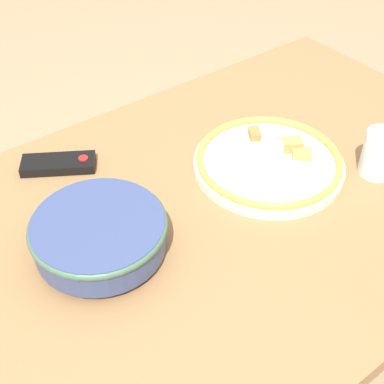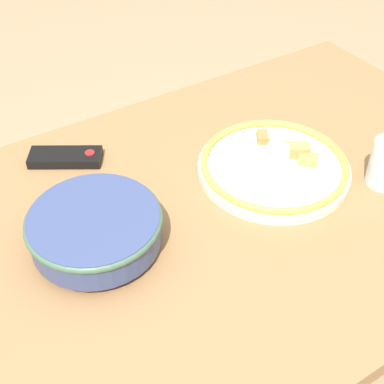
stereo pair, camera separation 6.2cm
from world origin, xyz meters
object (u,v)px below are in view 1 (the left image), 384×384
at_px(tv_remote, 59,164).
at_px(noodle_bowl, 99,234).
at_px(food_plate, 269,162).
at_px(drinking_glass, 380,153).

bearing_deg(tv_remote, noodle_bowl, 21.96).
height_order(food_plate, drinking_glass, drinking_glass).
bearing_deg(drinking_glass, tv_remote, 141.90).
distance_m(noodle_bowl, food_plate, 0.39).
xyz_separation_m(food_plate, tv_remote, (-0.35, 0.26, -0.01)).
bearing_deg(drinking_glass, food_plate, 139.70).
distance_m(noodle_bowl, drinking_glass, 0.58).
distance_m(food_plate, drinking_glass, 0.22).
bearing_deg(noodle_bowl, tv_remote, 80.13).
bearing_deg(tv_remote, drinking_glass, 83.73).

